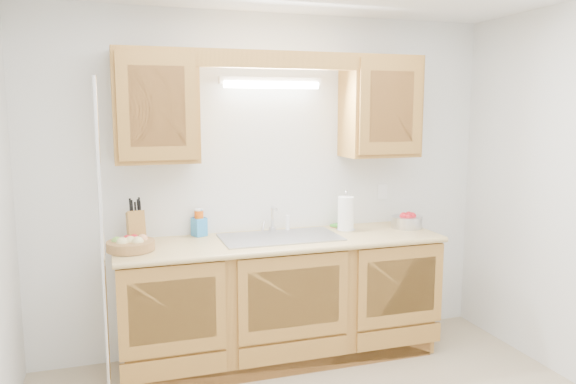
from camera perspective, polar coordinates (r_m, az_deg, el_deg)
name	(u,v)px	position (r m, az deg, el deg)	size (l,w,h in m)	color
room	(350,221)	(2.83, 6.35, -2.98)	(3.52, 3.50, 2.50)	tan
base_cabinets	(281,300)	(4.13, -0.76, -10.91)	(2.20, 0.60, 0.86)	#A67430
countertop	(281,241)	(4.00, -0.71, -5.01)	(2.30, 0.63, 0.04)	tan
upper_cabinet_left	(155,107)	(3.88, -13.34, 8.45)	(0.55, 0.33, 0.75)	#A67430
upper_cabinet_right	(380,107)	(4.34, 9.32, 8.53)	(0.55, 0.33, 0.75)	#A67430
valance	(281,60)	(3.91, -0.77, 13.30)	(2.20, 0.05, 0.12)	#A67430
fluorescent_fixture	(271,83)	(4.11, -1.71, 11.05)	(0.76, 0.08, 0.08)	white
sink	(280,248)	(4.03, -0.79, -5.66)	(0.84, 0.46, 0.36)	#9E9EA3
wire_shelf_pole	(102,245)	(3.56, -18.34, -5.13)	(0.03, 0.03, 2.00)	silver
outlet_plate	(382,192)	(4.58, 9.57, 0.04)	(0.08, 0.01, 0.12)	white
fruit_basket	(131,244)	(3.78, -15.70, -5.13)	(0.32, 0.32, 0.10)	#A06E40
knife_block	(136,227)	(3.95, -15.19, -3.44)	(0.13, 0.19, 0.32)	#A67430
orange_canister	(199,222)	(4.10, -9.02, -3.07)	(0.08, 0.08, 0.20)	#E5570C
soap_bottle	(199,222)	(4.10, -9.02, -3.07)	(0.09, 0.09, 0.20)	#2982D1
sponge	(338,226)	(4.39, 5.12, -3.42)	(0.13, 0.11, 0.02)	#CC333F
paper_towel	(346,214)	(4.24, 5.89, -2.24)	(0.15, 0.15, 0.31)	silver
apple_bowl	(407,221)	(4.43, 11.98, -2.90)	(0.31, 0.31, 0.12)	silver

